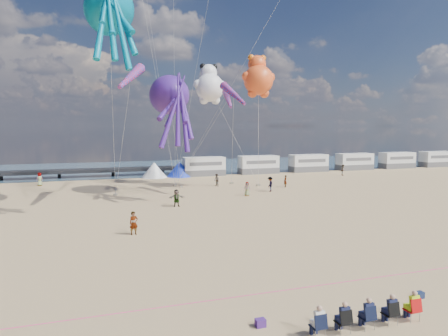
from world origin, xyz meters
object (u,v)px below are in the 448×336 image
at_px(beachgoer_5, 285,181).
at_px(motorhome_4, 397,160).
at_px(motorhome_0, 204,166).
at_px(sandbag_e, 175,186).
at_px(kite_octopus_purple, 169,95).
at_px(motorhome_2, 308,163).
at_px(motorhome_1, 258,165).
at_px(cooler_navy, 419,295).
at_px(beachgoer_2, 270,184).
at_px(sandbag_d, 232,183).
at_px(windsock_right, 228,99).
at_px(tent_blue, 179,169).
at_px(beachgoer_0, 247,189).
at_px(kite_octopus_teal, 109,10).
at_px(beachgoer_4, 177,198).
at_px(cooler_purple, 260,323).
at_px(windsock_mid, 234,94).
at_px(motorhome_3, 354,162).
at_px(tent_white, 154,170).
at_px(beachgoer_6, 40,179).
at_px(spectator_row, 367,313).
at_px(beachgoer_7, 343,170).
at_px(beachgoer_1, 217,180).
at_px(sandbag_a, 116,195).
at_px(sandbag_b, 182,187).
at_px(sandbag_c, 258,185).
at_px(kite_panda, 210,88).
at_px(standing_person, 134,223).
at_px(motorhome_5, 436,159).
at_px(kite_teddy_orange, 258,80).

bearing_deg(beachgoer_5, motorhome_4, 122.94).
xyz_separation_m(motorhome_0, sandbag_e, (-6.62, -10.09, -1.39)).
xyz_separation_m(beachgoer_5, kite_octopus_purple, (-15.14, 0.06, 10.77)).
bearing_deg(motorhome_4, motorhome_2, 180.00).
height_order(motorhome_2, motorhome_4, same).
relative_size(motorhome_1, cooler_navy, 17.37).
distance_m(beachgoer_2, sandbag_d, 8.05).
bearing_deg(windsock_right, tent_blue, 111.27).
distance_m(beachgoer_0, kite_octopus_teal, 23.36).
bearing_deg(beachgoer_4, cooler_purple, -93.00).
relative_size(kite_octopus_purple, windsock_mid, 1.92).
bearing_deg(motorhome_1, tent_blue, 180.00).
bearing_deg(motorhome_3, tent_white, 180.00).
bearing_deg(motorhome_4, beachgoer_6, -176.19).
distance_m(spectator_row, windsock_mid, 33.36).
relative_size(beachgoer_5, windsock_right, 0.35).
xyz_separation_m(cooler_navy, beachgoer_7, (23.91, 40.94, 0.73)).
distance_m(tent_blue, beachgoer_1, 12.00).
xyz_separation_m(beachgoer_2, sandbag_e, (-10.23, 7.65, -0.80)).
bearing_deg(motorhome_4, motorhome_1, 180.00).
relative_size(cooler_navy, sandbag_a, 0.76).
xyz_separation_m(tent_white, beachgoer_0, (7.84, -19.68, -0.39)).
height_order(beachgoer_6, sandbag_a, beachgoer_6).
bearing_deg(sandbag_b, sandbag_c, -10.06).
xyz_separation_m(cooler_navy, sandbag_e, (-4.22, 37.59, -0.04)).
distance_m(sandbag_a, windsock_right, 17.72).
relative_size(motorhome_3, cooler_navy, 17.37).
bearing_deg(sandbag_d, kite_panda, -175.07).
relative_size(motorhome_4, tent_white, 1.65).
height_order(motorhome_4, standing_person, motorhome_4).
bearing_deg(cooler_purple, windsock_mid, 72.80).
bearing_deg(tent_white, sandbag_a, -113.54).
distance_m(beachgoer_7, sandbag_c, 18.68).
height_order(cooler_purple, kite_octopus_teal, kite_octopus_teal).
height_order(cooler_purple, beachgoer_5, beachgoer_5).
xyz_separation_m(spectator_row, kite_panda, (4.64, 38.93, 12.37)).
height_order(motorhome_5, spectator_row, motorhome_5).
relative_size(motorhome_1, spectator_row, 1.08).
bearing_deg(spectator_row, cooler_navy, 21.00).
relative_size(motorhome_2, kite_teddy_orange, 1.04).
xyz_separation_m(sandbag_e, windsock_mid, (5.33, -8.11, 11.47)).
xyz_separation_m(tent_blue, kite_teddy_orange, (6.92, -15.41, 12.42)).
bearing_deg(standing_person, kite_teddy_orange, 33.90).
xyz_separation_m(beachgoer_2, beachgoer_5, (3.37, 2.62, -0.12)).
height_order(tent_white, kite_panda, kite_panda).
xyz_separation_m(motorhome_1, kite_octopus_teal, (-24.41, -21.69, 17.31)).
distance_m(motorhome_3, windsock_mid, 36.34).
bearing_deg(motorhome_3, sandbag_a, -160.84).
bearing_deg(kite_octopus_purple, sandbag_b, 76.18).
relative_size(motorhome_4, sandbag_d, 13.20).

